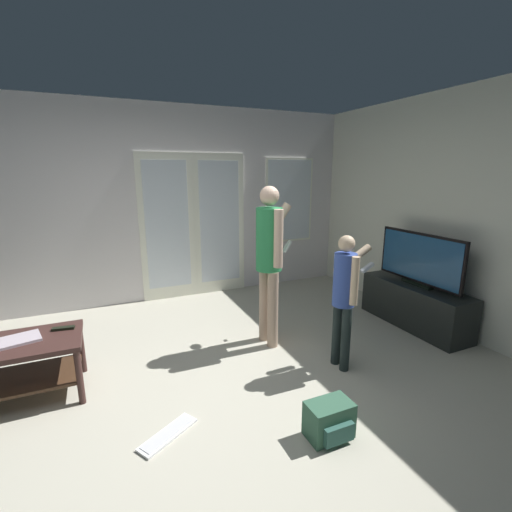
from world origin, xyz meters
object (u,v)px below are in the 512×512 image
object	(u,v)px
coffee_table	(13,359)
backpack	(330,420)
tv_stand	(415,305)
person_child	(345,290)
laptop_closed	(17,340)
dvd_remote_slim	(63,328)
flat_screen_tv	(420,259)
person_adult	(270,253)
loose_keyboard	(168,434)

from	to	relation	value
coffee_table	backpack	distance (m)	2.42
tv_stand	person_child	world-z (taller)	person_child
laptop_closed	dvd_remote_slim	size ratio (longest dim) A/B	1.81
laptop_closed	coffee_table	bearing A→B (deg)	-171.63
person_child	backpack	size ratio (longest dim) A/B	3.96
flat_screen_tv	dvd_remote_slim	size ratio (longest dim) A/B	6.52
coffee_table	tv_stand	bearing A→B (deg)	-3.28
person_child	laptop_closed	bearing A→B (deg)	166.21
coffee_table	laptop_closed	bearing A→B (deg)	22.85
flat_screen_tv	laptop_closed	world-z (taller)	flat_screen_tv
backpack	dvd_remote_slim	xyz separation A→B (m)	(-1.65, 1.44, 0.38)
coffee_table	flat_screen_tv	size ratio (longest dim) A/B	0.89
person_adult	flat_screen_tv	bearing A→B (deg)	-9.90
flat_screen_tv	backpack	bearing A→B (deg)	-150.61
backpack	tv_stand	bearing A→B (deg)	29.29
coffee_table	laptop_closed	xyz separation A→B (m)	(0.04, 0.02, 0.14)
tv_stand	laptop_closed	size ratio (longest dim) A/B	4.24
person_child	backpack	bearing A→B (deg)	-131.54
person_adult	laptop_closed	xyz separation A→B (m)	(-2.19, -0.06, -0.48)
laptop_closed	dvd_remote_slim	world-z (taller)	dvd_remote_slim
tv_stand	person_child	xyz separation A→B (m)	(-1.33, -0.39, 0.50)
tv_stand	coffee_table	bearing A→B (deg)	176.72
loose_keyboard	tv_stand	bearing A→B (deg)	12.36
loose_keyboard	laptop_closed	size ratio (longest dim) A/B	1.44
person_child	backpack	world-z (taller)	person_child
coffee_table	loose_keyboard	size ratio (longest dim) A/B	2.22
tv_stand	backpack	bearing A→B (deg)	-150.71
coffee_table	person_adult	world-z (taller)	person_adult
loose_keyboard	dvd_remote_slim	size ratio (longest dim) A/B	2.61
flat_screen_tv	backpack	world-z (taller)	flat_screen_tv
loose_keyboard	dvd_remote_slim	distance (m)	1.28
tv_stand	flat_screen_tv	bearing A→B (deg)	114.47
person_adult	person_child	bearing A→B (deg)	-60.04
coffee_table	dvd_remote_slim	size ratio (longest dim) A/B	5.78
tv_stand	person_adult	xyz separation A→B (m)	(-1.73, 0.31, 0.73)
coffee_table	flat_screen_tv	world-z (taller)	flat_screen_tv
tv_stand	loose_keyboard	size ratio (longest dim) A/B	2.94
tv_stand	backpack	xyz separation A→B (m)	(-1.96, -1.10, -0.12)
tv_stand	person_adult	bearing A→B (deg)	169.99
backpack	loose_keyboard	distance (m)	1.11
laptop_closed	tv_stand	bearing A→B (deg)	-18.08
person_child	dvd_remote_slim	size ratio (longest dim) A/B	7.26
flat_screen_tv	person_adult	distance (m)	1.76
backpack	loose_keyboard	world-z (taller)	backpack
flat_screen_tv	dvd_remote_slim	bearing A→B (deg)	174.72
tv_stand	person_adult	world-z (taller)	person_adult
loose_keyboard	dvd_remote_slim	xyz separation A→B (m)	(-0.65, 0.99, 0.49)
laptop_closed	loose_keyboard	bearing A→B (deg)	-57.63
person_child	coffee_table	bearing A→B (deg)	166.82
person_child	tv_stand	bearing A→B (deg)	16.33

